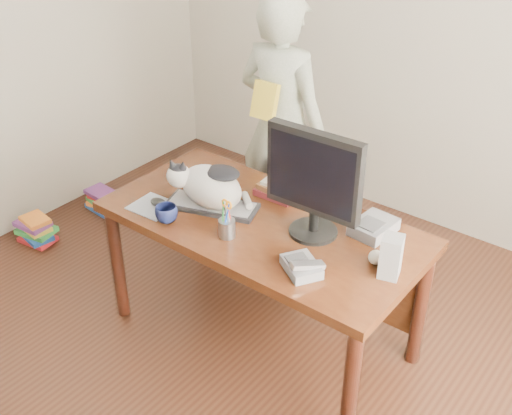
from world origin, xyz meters
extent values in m
plane|color=black|center=(0.00, 0.00, 0.00)|extent=(4.50, 4.50, 0.00)
plane|color=silver|center=(0.00, 2.25, 1.35)|extent=(4.00, 0.00, 4.00)
cube|color=black|center=(0.00, 0.60, 0.72)|extent=(1.60, 0.80, 0.05)
cylinder|color=black|center=(-0.74, 0.26, 0.35)|extent=(0.07, 0.07, 0.70)
cylinder|color=black|center=(0.74, 0.26, 0.35)|extent=(0.07, 0.07, 0.70)
cylinder|color=black|center=(-0.74, 0.94, 0.35)|extent=(0.07, 0.07, 0.70)
cylinder|color=black|center=(0.74, 0.94, 0.35)|extent=(0.07, 0.07, 0.70)
cube|color=black|center=(0.00, 0.96, 0.40)|extent=(1.45, 0.03, 0.50)
cube|color=black|center=(-0.28, 0.54, 0.76)|extent=(0.50, 0.32, 0.02)
cube|color=#99999D|center=(-0.28, 0.54, 0.78)|extent=(0.46, 0.28, 0.01)
ellipsoid|color=silver|center=(-0.28, 0.54, 0.87)|extent=(0.40, 0.32, 0.22)
ellipsoid|color=silver|center=(-0.42, 0.47, 0.92)|extent=(0.16, 0.16, 0.12)
ellipsoid|color=black|center=(-0.42, 0.47, 0.96)|extent=(0.11, 0.11, 0.05)
cone|color=black|center=(-0.45, 0.45, 0.98)|extent=(0.07, 0.07, 0.07)
cone|color=black|center=(-0.39, 0.47, 0.98)|extent=(0.08, 0.07, 0.07)
ellipsoid|color=black|center=(-0.22, 0.56, 0.96)|extent=(0.22, 0.20, 0.05)
cylinder|color=silver|center=(-0.13, 0.64, 0.80)|extent=(0.14, 0.12, 0.05)
cylinder|color=black|center=(0.26, 0.66, 0.76)|extent=(0.24, 0.24, 0.02)
cylinder|color=black|center=(0.26, 0.66, 0.82)|extent=(0.05, 0.05, 0.11)
cube|color=black|center=(0.26, 0.64, 1.09)|extent=(0.48, 0.07, 0.40)
cube|color=black|center=(0.26, 0.61, 1.09)|extent=(0.43, 0.02, 0.34)
cylinder|color=gray|center=(-0.05, 0.39, 0.79)|extent=(0.09, 0.09, 0.09)
cylinder|color=black|center=(-0.06, 0.40, 0.87)|extent=(0.03, 0.03, 0.13)
cylinder|color=#0D3BBA|center=(-0.04, 0.38, 0.87)|extent=(0.03, 0.03, 0.13)
cylinder|color=red|center=(-0.05, 0.41, 0.87)|extent=(0.01, 0.04, 0.13)
cylinder|color=#187824|center=(-0.06, 0.38, 0.87)|extent=(0.02, 0.03, 0.13)
cylinder|color=silver|center=(-0.04, 0.38, 0.88)|extent=(0.01, 0.02, 0.10)
cylinder|color=silver|center=(-0.04, 0.38, 0.88)|extent=(0.02, 0.02, 0.10)
torus|color=orange|center=(-0.05, 0.39, 0.93)|extent=(0.04, 0.02, 0.04)
torus|color=orange|center=(-0.03, 0.38, 0.93)|extent=(0.04, 0.02, 0.04)
cube|color=#9EA4AA|center=(-0.52, 0.36, 0.75)|extent=(0.23, 0.21, 0.00)
ellipsoid|color=black|center=(-0.50, 0.38, 0.77)|extent=(0.10, 0.07, 0.04)
imported|color=black|center=(-0.36, 0.31, 0.79)|extent=(0.14, 0.14, 0.09)
cube|color=slate|center=(0.38, 0.38, 0.77)|extent=(0.23, 0.21, 0.05)
cube|color=#414244|center=(0.35, 0.39, 0.80)|extent=(0.11, 0.12, 0.01)
cube|color=silver|center=(0.42, 0.37, 0.81)|extent=(0.12, 0.16, 0.05)
cube|color=gray|center=(0.70, 0.59, 0.85)|extent=(0.11, 0.12, 0.19)
sphere|color=beige|center=(0.61, 0.63, 0.78)|extent=(0.07, 0.07, 0.07)
cube|color=#54161A|center=(-0.09, 0.85, 0.77)|extent=(0.22, 0.17, 0.03)
cube|color=brown|center=(-0.08, 0.85, 0.80)|extent=(0.21, 0.17, 0.03)
cube|color=silver|center=(-0.10, 0.85, 0.82)|extent=(0.15, 0.12, 0.02)
cube|color=slate|center=(0.48, 0.84, 0.78)|extent=(0.18, 0.23, 0.06)
cube|color=#414244|center=(0.48, 0.81, 0.81)|extent=(0.12, 0.12, 0.01)
imported|color=silver|center=(-0.48, 1.43, 0.83)|extent=(0.61, 0.41, 1.66)
cube|color=gold|center=(-0.48, 1.26, 1.05)|extent=(0.16, 0.10, 0.22)
cube|color=red|center=(-1.75, 0.40, 0.01)|extent=(0.25, 0.19, 0.03)
cube|color=#194596|center=(-1.74, 0.39, 0.04)|extent=(0.23, 0.18, 0.03)
cube|color=#298B36|center=(-1.76, 0.41, 0.08)|extent=(0.27, 0.22, 0.03)
cube|color=gold|center=(-1.75, 0.40, 0.11)|extent=(0.21, 0.16, 0.03)
cube|color=#663078|center=(-1.76, 0.39, 0.14)|extent=(0.23, 0.17, 0.03)
cube|color=orange|center=(-1.74, 0.41, 0.17)|extent=(0.21, 0.17, 0.03)
cube|color=#194596|center=(-1.72, 0.95, 0.02)|extent=(0.25, 0.19, 0.03)
cube|color=orange|center=(-1.73, 0.96, 0.05)|extent=(0.22, 0.19, 0.03)
cube|color=#298B36|center=(-1.71, 0.94, 0.08)|extent=(0.24, 0.19, 0.03)
cube|color=red|center=(-1.72, 0.96, 0.11)|extent=(0.21, 0.16, 0.03)
cube|color=#663078|center=(-1.73, 0.94, 0.14)|extent=(0.22, 0.17, 0.03)
camera|label=1|loc=(1.61, -1.52, 2.45)|focal=45.00mm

